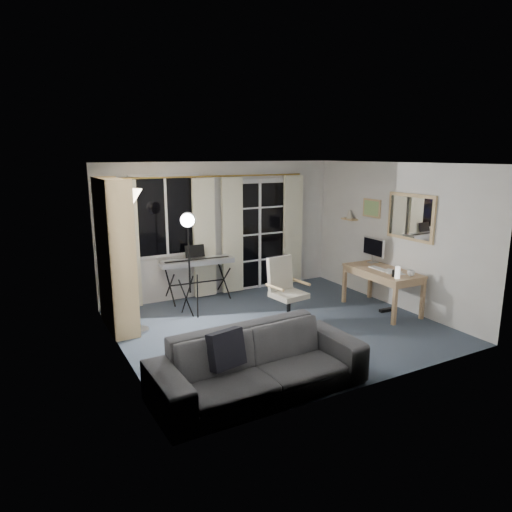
{
  "coord_description": "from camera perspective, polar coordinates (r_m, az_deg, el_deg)",
  "views": [
    {
      "loc": [
        -3.36,
        -5.49,
        2.53
      ],
      "look_at": [
        -0.19,
        0.35,
        1.04
      ],
      "focal_mm": 32.0,
      "sensor_mm": 36.0,
      "label": 1
    }
  ],
  "objects": [
    {
      "name": "office_chair",
      "position": [
        6.85,
        3.49,
        -3.68
      ],
      "size": [
        0.71,
        0.71,
        1.03
      ],
      "rotation": [
        0.0,
        0.0,
        0.13
      ],
      "color": "black",
      "rests_on": "floor"
    },
    {
      "name": "floor",
      "position": [
        6.92,
        2.8,
        -8.9
      ],
      "size": [
        4.5,
        4.0,
        0.02
      ],
      "primitive_type": "cube",
      "color": "#353E4D",
      "rests_on": "ground"
    },
    {
      "name": "sofa",
      "position": [
        4.96,
        0.36,
        -12.07
      ],
      "size": [
        2.34,
        0.75,
        0.91
      ],
      "rotation": [
        0.0,
        0.0,
        0.03
      ],
      "color": "#2E2D30",
      "rests_on": "floor"
    },
    {
      "name": "french_door",
      "position": [
        8.65,
        0.35,
        2.63
      ],
      "size": [
        1.32,
        0.09,
        2.11
      ],
      "color": "white",
      "rests_on": "floor"
    },
    {
      "name": "keyboard_piano",
      "position": [
        7.91,
        -7.39,
        -0.82
      ],
      "size": [
        1.29,
        0.67,
        0.93
      ],
      "rotation": [
        0.0,
        0.0,
        -0.05
      ],
      "color": "black",
      "rests_on": "floor"
    },
    {
      "name": "wall_mirror",
      "position": [
        7.65,
        18.77,
        4.62
      ],
      "size": [
        0.04,
        0.94,
        0.74
      ],
      "color": "tan",
      "rests_on": "floor"
    },
    {
      "name": "studio_light",
      "position": [
        7.04,
        -8.49,
        2.99
      ],
      "size": [
        0.39,
        0.39,
        1.7
      ],
      "rotation": [
        0.0,
        0.0,
        -0.4
      ],
      "color": "black",
      "rests_on": "floor"
    },
    {
      "name": "desk",
      "position": [
        7.72,
        15.52,
        -2.26
      ],
      "size": [
        0.68,
        1.31,
        0.69
      ],
      "rotation": [
        0.0,
        0.0,
        -0.03
      ],
      "color": "tan",
      "rests_on": "floor"
    },
    {
      "name": "window",
      "position": [
        7.88,
        -11.23,
        4.9
      ],
      "size": [
        1.2,
        0.08,
        1.4
      ],
      "color": "white",
      "rests_on": "floor"
    },
    {
      "name": "mug",
      "position": [
        7.42,
        18.81,
        -1.94
      ],
      "size": [
        0.12,
        0.09,
        0.11
      ],
      "primitive_type": "imported",
      "rotation": [
        0.0,
        0.0,
        -0.03
      ],
      "color": "silver",
      "rests_on": "desk"
    },
    {
      "name": "framed_print",
      "position": [
        8.28,
        14.27,
        5.81
      ],
      "size": [
        0.03,
        0.42,
        0.32
      ],
      "color": "tan",
      "rests_on": "floor"
    },
    {
      "name": "torchiere_lamp",
      "position": [
        6.55,
        -15.29,
        4.55
      ],
      "size": [
        0.41,
        0.41,
        2.06
      ],
      "rotation": [
        0.0,
        0.0,
        -0.28
      ],
      "color": "#B2B2B7",
      "rests_on": "floor"
    },
    {
      "name": "bookshelf",
      "position": [
        6.84,
        -17.42,
        -0.46
      ],
      "size": [
        0.36,
        1.03,
        2.21
      ],
      "rotation": [
        0.0,
        0.0,
        0.01
      ],
      "color": "tan",
      "rests_on": "floor"
    },
    {
      "name": "desk_clutter",
      "position": [
        7.54,
        16.29,
        -3.15
      ],
      "size": [
        0.42,
        0.78,
        0.88
      ],
      "rotation": [
        0.0,
        0.0,
        -0.03
      ],
      "color": "white",
      "rests_on": "desk"
    },
    {
      "name": "wall_shelf",
      "position": [
        8.63,
        11.62,
        4.92
      ],
      "size": [
        0.16,
        0.3,
        0.18
      ],
      "color": "tan",
      "rests_on": "floor"
    },
    {
      "name": "monitor",
      "position": [
        8.09,
        14.48,
        1.0
      ],
      "size": [
        0.17,
        0.5,
        0.43
      ],
      "rotation": [
        0.0,
        0.0,
        -0.03
      ],
      "color": "silver",
      "rests_on": "desk"
    },
    {
      "name": "curtains",
      "position": [
        8.17,
        -4.8,
        2.49
      ],
      "size": [
        3.6,
        0.07,
        2.13
      ],
      "color": "gold",
      "rests_on": "floor"
    }
  ]
}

